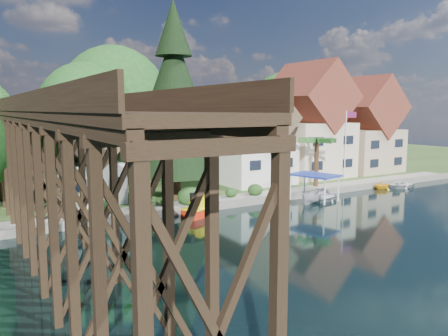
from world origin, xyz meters
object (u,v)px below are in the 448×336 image
Objects in this scene: shed at (90,164)px; conifer at (175,105)px; house_right at (362,131)px; tugboat at (200,209)px; boat_white_b at (404,184)px; palm_tree at (317,142)px; boat_yellow at (382,184)px; boat_canopy at (314,191)px; trestle_bridge at (46,161)px; house_left at (250,141)px; house_center at (308,127)px; flagpole at (347,138)px; boat_white_a at (326,196)px.

conifer reaches higher than shed.
conifer is (-29.05, -4.18, 3.18)m from house_right.
house_right is at bearing 17.60° from tugboat.
boat_white_b is (-3.64, -9.34, -5.38)m from house_right.
palm_tree is 2.44× the size of boat_yellow.
boat_canopy is at bearing 107.66° from boat_yellow.
palm_tree is (27.23, 4.72, -0.10)m from trestle_bridge.
conifer reaches higher than house_left.
palm_tree is at bearing 79.51° from boat_yellow.
house_center is 8.24m from palm_tree.
conifer reaches higher than house_right.
trestle_bridge is at bearing -168.83° from flagpole.
boat_white_b is at bearing -54.74° from flagpole.
house_left is 11.49m from flagpole.
boat_yellow is (7.16, -2.74, -4.66)m from palm_tree.
boat_canopy is (11.17, -6.10, -7.80)m from conifer.
boat_white_b is at bearing 2.28° from trestle_bridge.
palm_tree is at bearing -156.08° from house_right.
boat_white_a is at bearing 12.10° from boat_canopy.
house_left is 2.02× the size of palm_tree.
conifer is at bearing -171.82° from house_right.
shed is 9.04m from conifer.
palm_tree reaches higher than tugboat.
flagpole is at bearing 29.96° from boat_canopy.
house_center is 3.61× the size of boat_white_b.
boat_yellow is (11.38, -8.85, -4.55)m from house_left.
boat_yellow is (22.44, -4.67, -8.37)m from conifer.
boat_white_a is 12.28m from boat_white_b.
trestle_bridge is 42.41m from house_right.
house_left is (23.00, 10.83, -0.21)m from trestle_bridge.
house_left is 0.88× the size of house_right.
house_center reaches higher than palm_tree.
trestle_bridge is 10.69m from shed.
trestle_bridge reaches higher than boat_yellow.
flagpole is 8.05m from boat_white_b.
trestle_bridge is 5.56× the size of flagpole.
shed is (5.00, 9.33, -1.52)m from trestle_bridge.
house_center is at bearing 13.12° from conifer.
house_left is 1.40× the size of shed.
shed reaches higher than boat_white_a.
house_center is at bearing 110.09° from flagpole.
boat_white_b is (37.36, 1.49, -4.95)m from trestle_bridge.
tugboat is at bearing 69.87° from boat_white_a.
boat_yellow is (29.38, -7.35, -3.24)m from shed.
trestle_bridge is 12.68m from tugboat.
tugboat is (-29.33, -9.30, -5.15)m from house_right.
flagpole is 6.72m from boat_yellow.
shed is at bearing 61.81° from trestle_bridge.
palm_tree is at bearing 9.83° from trestle_bridge.
house_left is 15.12m from boat_yellow.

